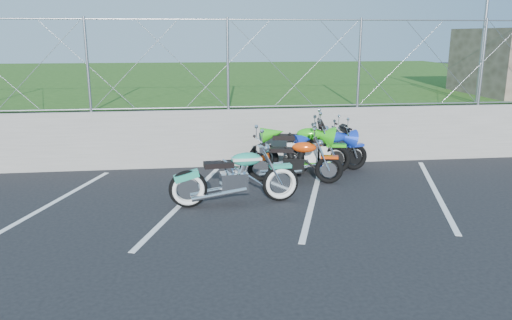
{
  "coord_description": "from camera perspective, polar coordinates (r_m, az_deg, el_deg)",
  "views": [
    {
      "loc": [
        0.22,
        -7.67,
        2.93
      ],
      "look_at": [
        1.35,
        1.3,
        0.65
      ],
      "focal_mm": 35.0,
      "sensor_mm": 36.0,
      "label": 1
    }
  ],
  "objects": [
    {
      "name": "grass_field",
      "position": [
        21.29,
        -7.8,
        7.85
      ],
      "size": [
        30.0,
        20.0,
        1.3
      ],
      "primitive_type": "cube",
      "color": "#234913",
      "rests_on": "ground"
    },
    {
      "name": "chain_link_fence",
      "position": [
        11.19,
        -8.44,
        10.75
      ],
      "size": [
        28.0,
        0.03,
        2.0
      ],
      "color": "gray",
      "rests_on": "retaining_wall"
    },
    {
      "name": "parking_lines",
      "position": [
        9.2,
        -0.69,
        -4.42
      ],
      "size": [
        18.29,
        4.31,
        0.01
      ],
      "color": "silver",
      "rests_on": "ground"
    },
    {
      "name": "cruiser_turquoise",
      "position": [
        8.78,
        -2.23,
        -2.18
      ],
      "size": [
        2.32,
        0.73,
        1.15
      ],
      "rotation": [
        0.0,
        0.0,
        0.09
      ],
      "color": "black",
      "rests_on": "ground"
    },
    {
      "name": "retaining_wall",
      "position": [
        11.4,
        -8.15,
        2.45
      ],
      "size": [
        30.0,
        0.22,
        1.3
      ],
      "primitive_type": "cube",
      "color": "slate",
      "rests_on": "ground"
    },
    {
      "name": "sign_pole",
      "position": [
        13.51,
        24.54,
        12.34
      ],
      "size": [
        0.08,
        0.08,
        3.0
      ],
      "primitive_type": "cylinder",
      "color": "gray",
      "rests_on": "grass_field"
    },
    {
      "name": "naked_orange",
      "position": [
        10.12,
        4.59,
        -0.29
      ],
      "size": [
        1.92,
        0.71,
        0.97
      ],
      "rotation": [
        0.0,
        0.0,
        -0.25
      ],
      "color": "black",
      "rests_on": "ground"
    },
    {
      "name": "sportbike_blue",
      "position": [
        10.95,
        8.24,
        0.83
      ],
      "size": [
        1.94,
        0.69,
        1.01
      ],
      "rotation": [
        0.0,
        0.0,
        0.18
      ],
      "color": "black",
      "rests_on": "ground"
    },
    {
      "name": "ground",
      "position": [
        8.21,
        -8.3,
        -6.93
      ],
      "size": [
        90.0,
        90.0,
        0.0
      ],
      "primitive_type": "plane",
      "color": "black",
      "rests_on": "ground"
    },
    {
      "name": "sportbike_green",
      "position": [
        10.79,
        5.16,
        1.02
      ],
      "size": [
        2.19,
        0.78,
        1.15
      ],
      "rotation": [
        0.0,
        0.0,
        -0.19
      ],
      "color": "black",
      "rests_on": "ground"
    }
  ]
}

